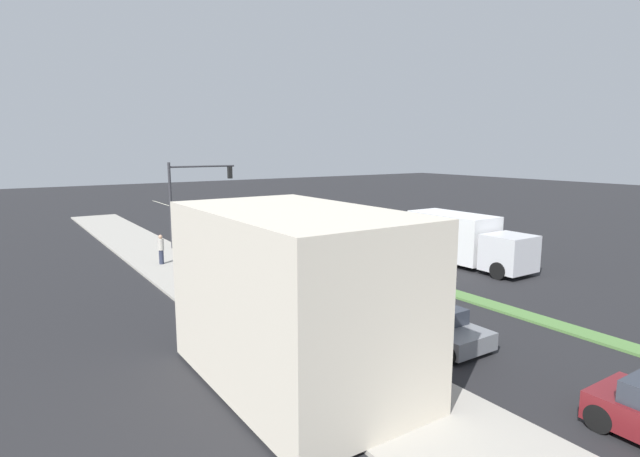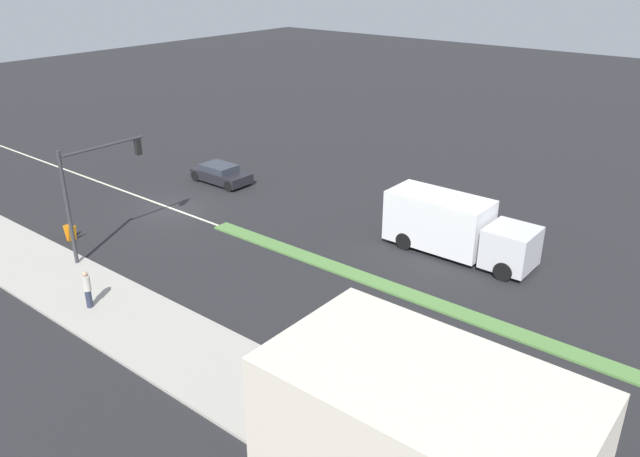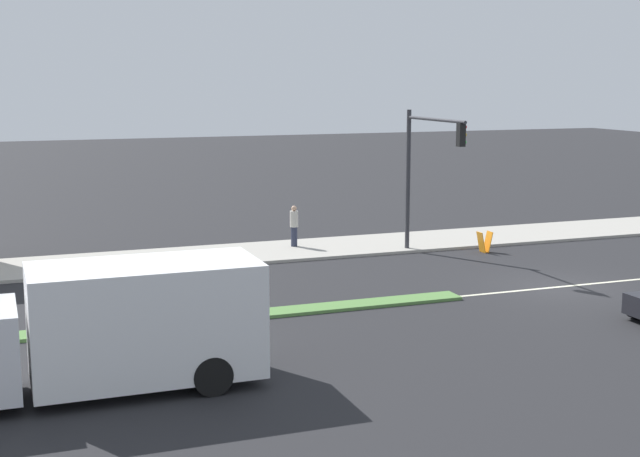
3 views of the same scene
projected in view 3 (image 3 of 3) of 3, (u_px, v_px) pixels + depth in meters
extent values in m
cube|color=beige|center=(560.00, 287.00, 30.04)|extent=(0.16, 60.00, 0.01)
cylinder|color=#333338|center=(408.00, 180.00, 35.82)|extent=(0.18, 0.18, 5.60)
cylinder|color=#333338|center=(436.00, 120.00, 33.32)|extent=(4.50, 0.12, 0.12)
cube|color=black|center=(461.00, 135.00, 31.60)|extent=(0.28, 0.24, 0.84)
sphere|color=red|center=(464.00, 127.00, 31.60)|extent=(0.18, 0.18, 0.18)
sphere|color=gold|center=(464.00, 135.00, 31.64)|extent=(0.18, 0.18, 0.18)
sphere|color=green|center=(464.00, 142.00, 31.69)|extent=(0.18, 0.18, 0.18)
cylinder|color=#282D42|center=(294.00, 237.00, 36.59)|extent=(0.26, 0.26, 0.81)
cylinder|color=#B7B2A8|center=(294.00, 219.00, 36.47)|extent=(0.34, 0.34, 0.66)
sphere|color=tan|center=(294.00, 208.00, 36.39)|extent=(0.22, 0.22, 0.22)
cube|color=orange|center=(488.00, 242.00, 35.98)|extent=(0.45, 0.21, 0.84)
cube|color=orange|center=(481.00, 242.00, 35.87)|extent=(0.45, 0.21, 0.84)
cube|color=white|center=(146.00, 320.00, 20.11)|extent=(2.40, 5.10, 2.60)
cylinder|color=black|center=(213.00, 376.00, 19.73)|extent=(0.28, 0.90, 0.90)
cylinder|color=black|center=(192.00, 348.00, 21.72)|extent=(0.28, 0.90, 0.90)
cylinder|color=black|center=(637.00, 307.00, 26.03)|extent=(0.22, 0.70, 0.70)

